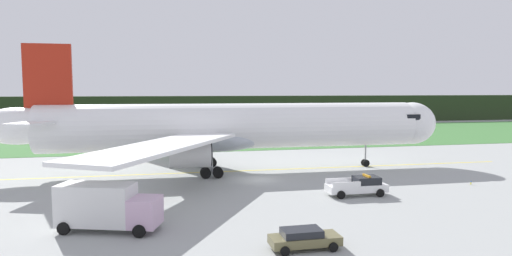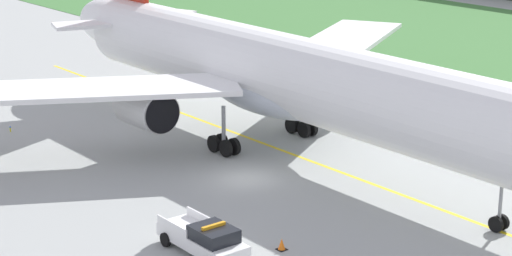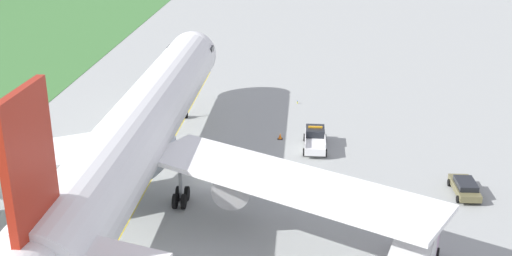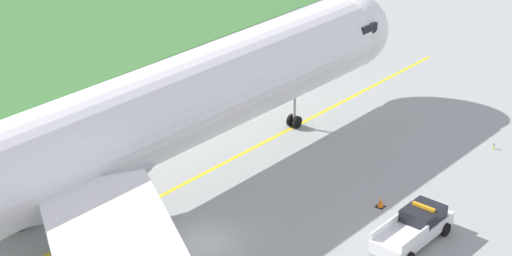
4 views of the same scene
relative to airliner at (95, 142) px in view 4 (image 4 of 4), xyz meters
name	(u,v)px [view 4 (image 4 of 4)]	position (x,y,z in m)	size (l,w,h in m)	color
ground	(201,244)	(2.30, -5.60, -5.37)	(320.00, 320.00, 0.00)	#999D9A
taxiway_centerline_main	(111,222)	(0.66, -0.01, -5.37)	(72.12, 0.30, 0.01)	yellow
airliner	(95,142)	(0.00, 0.00, 0.00)	(55.32, 46.41, 15.03)	white
ops_pickup_truck	(415,227)	(10.07, -14.53, -4.47)	(5.70, 2.35, 1.94)	white
apron_cone	(381,202)	(12.11, -11.06, -5.06)	(0.50, 0.50, 0.63)	black
taxiway_edge_light_east	(494,146)	(23.66, -12.75, -5.16)	(0.12, 0.12, 0.39)	yellow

